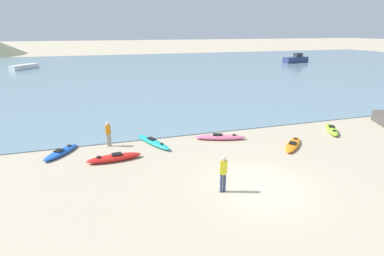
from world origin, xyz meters
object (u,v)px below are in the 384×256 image
at_px(kayak_on_sand_4, 153,142).
at_px(kayak_on_sand_5, 61,152).
at_px(kayak_on_sand_1, 114,158).
at_px(person_near_waterline, 108,132).
at_px(person_near_foreground, 223,172).
at_px(kayak_on_sand_3, 220,137).
at_px(kayak_on_sand_2, 332,129).
at_px(moored_boat_1, 296,59).
at_px(moored_boat_0, 24,67).
at_px(kayak_on_sand_0, 293,145).

xyz_separation_m(kayak_on_sand_4, kayak_on_sand_5, (-5.32, -0.02, -0.01)).
height_order(kayak_on_sand_1, person_near_waterline, person_near_waterline).
relative_size(person_near_foreground, person_near_waterline, 1.11).
bearing_deg(kayak_on_sand_3, kayak_on_sand_2, -6.41).
relative_size(kayak_on_sand_2, person_near_foreground, 1.53).
height_order(person_near_foreground, moored_boat_1, moored_boat_1).
height_order(kayak_on_sand_1, moored_boat_0, moored_boat_0).
xyz_separation_m(person_near_foreground, moored_boat_1, (35.73, 44.74, -0.23)).
relative_size(kayak_on_sand_3, person_near_waterline, 2.15).
xyz_separation_m(kayak_on_sand_1, kayak_on_sand_5, (-2.86, 1.79, -0.04)).
xyz_separation_m(kayak_on_sand_1, kayak_on_sand_4, (2.46, 1.81, -0.03)).
relative_size(kayak_on_sand_0, kayak_on_sand_5, 0.99).
xyz_separation_m(kayak_on_sand_1, person_near_foreground, (4.34, -4.79, 0.81)).
bearing_deg(moored_boat_0, person_near_foreground, -70.85).
bearing_deg(kayak_on_sand_0, moored_boat_1, 54.26).
bearing_deg(kayak_on_sand_3, moored_boat_0, 114.35).
distance_m(kayak_on_sand_2, moored_boat_0, 52.03).
bearing_deg(moored_boat_1, kayak_on_sand_2, -122.65).
bearing_deg(kayak_on_sand_1, person_near_waterline, 94.00).
xyz_separation_m(person_near_waterline, moored_boat_1, (40.24, 37.64, -0.13)).
distance_m(kayak_on_sand_2, moored_boat_1, 46.91).
bearing_deg(moored_boat_0, kayak_on_sand_2, -58.00).
relative_size(person_near_foreground, moored_boat_0, 0.34).
xyz_separation_m(kayak_on_sand_5, moored_boat_1, (42.94, 38.15, 0.62)).
bearing_deg(moored_boat_0, moored_boat_1, -4.99).
height_order(kayak_on_sand_4, person_near_foreground, person_near_foreground).
bearing_deg(kayak_on_sand_0, kayak_on_sand_3, 146.85).
relative_size(kayak_on_sand_1, kayak_on_sand_3, 0.89).
bearing_deg(kayak_on_sand_3, kayak_on_sand_5, 177.35).
height_order(kayak_on_sand_1, kayak_on_sand_4, kayak_on_sand_1).
xyz_separation_m(kayak_on_sand_1, moored_boat_0, (-12.80, 44.56, 0.30)).
bearing_deg(kayak_on_sand_0, kayak_on_sand_5, 167.75).
bearing_deg(person_near_waterline, kayak_on_sand_1, -86.00).
xyz_separation_m(kayak_on_sand_2, moored_boat_0, (-27.57, 44.12, 0.31)).
height_order(person_near_waterline, moored_boat_0, person_near_waterline).
xyz_separation_m(kayak_on_sand_0, kayak_on_sand_2, (4.24, 1.56, 0.04)).
relative_size(kayak_on_sand_0, person_near_foreground, 1.47).
distance_m(kayak_on_sand_1, kayak_on_sand_2, 14.77).
xyz_separation_m(kayak_on_sand_5, person_near_waterline, (2.70, 0.51, 0.75)).
bearing_deg(kayak_on_sand_2, moored_boat_0, 122.00).
distance_m(kayak_on_sand_5, moored_boat_0, 43.92).
relative_size(kayak_on_sand_0, kayak_on_sand_2, 0.96).
bearing_deg(moored_boat_1, kayak_on_sand_1, -135.09).
height_order(kayak_on_sand_2, person_near_waterline, person_near_waterline).
distance_m(person_near_foreground, moored_boat_0, 52.25).
xyz_separation_m(kayak_on_sand_1, kayak_on_sand_3, (6.76, 1.35, -0.01)).
distance_m(kayak_on_sand_0, kayak_on_sand_5, 13.70).
relative_size(kayak_on_sand_5, person_near_foreground, 1.48).
height_order(kayak_on_sand_0, moored_boat_0, moored_boat_0).
bearing_deg(moored_boat_0, kayak_on_sand_1, -73.97).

